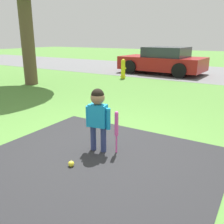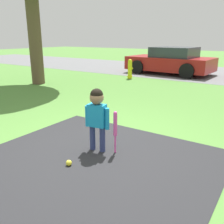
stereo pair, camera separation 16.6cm
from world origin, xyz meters
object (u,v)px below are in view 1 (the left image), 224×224
at_px(fire_hydrant, 123,69).
at_px(baseball_bat, 116,126).
at_px(child, 98,111).
at_px(parked_car, 163,61).
at_px(sports_ball, 71,164).

bearing_deg(fire_hydrant, baseball_bat, -61.64).
bearing_deg(child, fire_hydrant, 106.41).
xyz_separation_m(child, fire_hydrant, (-3.06, 6.25, -0.24)).
distance_m(fire_hydrant, parked_car, 2.49).
xyz_separation_m(child, baseball_bat, (0.27, 0.08, -0.21)).
bearing_deg(baseball_bat, parked_car, 106.23).
relative_size(child, parked_car, 0.25).
distance_m(baseball_bat, fire_hydrant, 7.01).
height_order(child, fire_hydrant, child).
bearing_deg(baseball_bat, sports_ball, -113.98).
bearing_deg(baseball_bat, child, -163.21).
bearing_deg(child, parked_car, 94.73).
relative_size(child, fire_hydrant, 1.21).
bearing_deg(sports_ball, parked_car, 103.27).
height_order(fire_hydrant, parked_car, parked_car).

